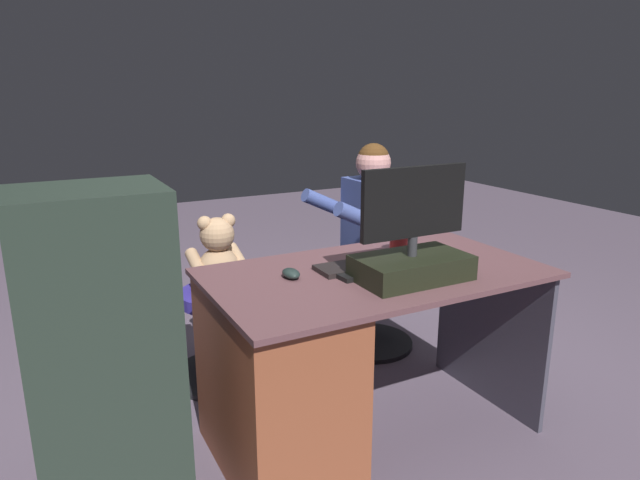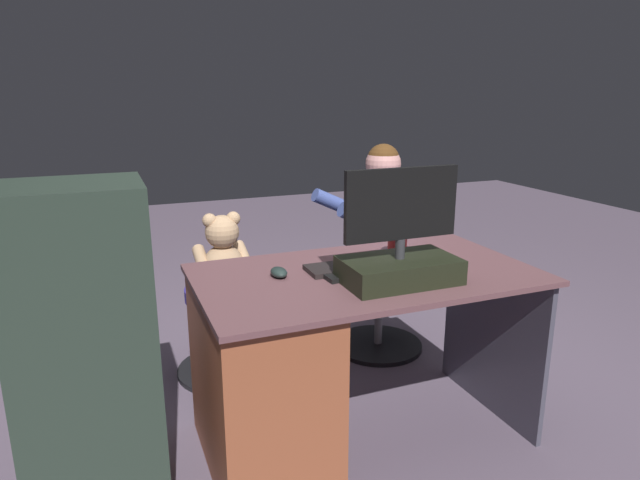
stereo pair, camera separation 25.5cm
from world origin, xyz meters
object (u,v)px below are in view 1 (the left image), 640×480
keyboard (366,264)px  office_chair_teddy (222,329)px  cup (399,242)px  monitor (412,252)px  teddy_bear (217,257)px  desk (297,369)px  tv_remote (340,275)px  person (356,233)px  visitor_chair (370,300)px  computer_mouse (291,273)px

keyboard → office_chair_teddy: (0.39, -0.71, -0.48)m
cup → office_chair_teddy: cup is taller
monitor → keyboard: monitor is taller
teddy_bear → cup: bearing=136.5°
desk → office_chair_teddy: (0.05, -0.77, -0.13)m
office_chair_teddy → tv_remote: bearing=107.1°
cup → tv_remote: cup is taller
keyboard → person: 0.77m
cup → visitor_chair: size_ratio=0.17×
computer_mouse → keyboard: bearing=177.2°
computer_mouse → visitor_chair: size_ratio=0.19×
monitor → visitor_chair: monitor is taller
visitor_chair → keyboard: bearing=55.5°
office_chair_teddy → cup: bearing=137.1°
tv_remote → office_chair_teddy: (0.24, -0.77, -0.48)m
monitor → person: size_ratio=0.39×
keyboard → desk: bearing=9.6°
cup → person: size_ratio=0.07×
monitor → tv_remote: monitor is taller
desk → keyboard: keyboard is taller
monitor → computer_mouse: (0.40, -0.22, -0.09)m
person → computer_mouse: bearing=43.6°
monitor → person: bearing=-108.6°
monitor → cup: (-0.17, -0.32, -0.06)m
computer_mouse → visitor_chair: (-0.79, -0.65, -0.48)m
teddy_bear → desk: bearing=94.0°
monitor → person: monitor is taller
tv_remote → person: (-0.52, -0.74, -0.06)m
keyboard → office_chair_teddy: size_ratio=0.80×
tv_remote → person: size_ratio=0.13×
computer_mouse → visitor_chair: computer_mouse is taller
cup → teddy_bear: teddy_bear is taller
monitor → office_chair_teddy: (0.46, -0.91, -0.58)m
office_chair_teddy → teddy_bear: bearing=-90.0°
keyboard → teddy_bear: 0.83m
cup → teddy_bear: size_ratio=0.22×
monitor → visitor_chair: (-0.39, -0.87, -0.56)m
monitor → keyboard: (0.07, -0.20, -0.10)m
desk → keyboard: (-0.34, -0.06, 0.35)m
cup → person: person is taller
office_chair_teddy → visitor_chair: same height
monitor → computer_mouse: 0.46m
monitor → visitor_chair: 1.11m
office_chair_teddy → keyboard: bearing=119.1°
tv_remote → monitor: bearing=143.3°
visitor_chair → office_chair_teddy: bearing=-2.6°
keyboard → person: (-0.37, -0.67, -0.07)m
monitor → cup: 0.37m
monitor → office_chair_teddy: 1.18m
computer_mouse → person: (-0.69, -0.66, -0.07)m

